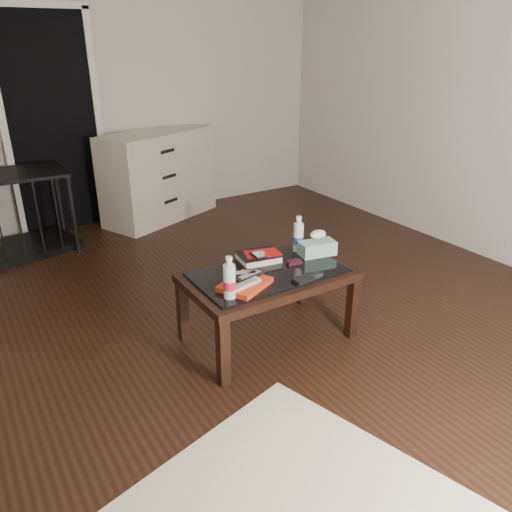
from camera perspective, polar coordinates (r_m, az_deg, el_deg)
The scene contains 18 objects.
ground at distance 3.38m, azimuth -4.36°, elevation -7.58°, with size 5.00×5.00×0.00m, color black.
room_shell at distance 2.90m, azimuth -5.40°, elevation 21.02°, with size 5.00×5.00×5.00m.
doorway at distance 5.18m, azimuth -22.23°, elevation 13.88°, with size 0.90×0.08×2.07m.
coffee_table at distance 3.02m, azimuth 1.44°, elevation -2.87°, with size 1.00×0.60×0.46m.
dresser at distance 5.30m, azimuth -11.05°, elevation 8.99°, with size 1.30×0.93×0.90m.
pet_crate at distance 4.84m, azimuth -25.63°, elevation 2.95°, with size 1.01×0.79×0.71m.
magazines at distance 2.81m, azimuth -1.27°, elevation -3.25°, with size 0.28×0.21×0.03m, color red.
remote_silver at distance 2.75m, azimuth -1.21°, elevation -3.22°, with size 0.20×0.05×0.02m, color #ADADB2.
remote_black_front at distance 2.85m, azimuth -0.72°, elevation -2.25°, with size 0.20×0.05×0.02m, color black.
remote_black_back at distance 2.87m, azimuth -1.53°, elevation -2.06°, with size 0.20×0.05×0.02m, color black.
textbook at distance 3.13m, azimuth 0.30°, elevation -0.11°, with size 0.25×0.20×0.05m, color black.
dvd_mailers at distance 3.12m, azimuth 0.49°, elevation 0.32°, with size 0.19×0.14×0.01m, color #B70D0C.
ipod at distance 3.07m, azimuth 0.27°, elevation 0.10°, with size 0.06×0.10×0.02m, color black.
flip_phone at distance 3.10m, azimuth 4.41°, elevation -0.70°, with size 0.09×0.05×0.02m, color black.
wallet at distance 2.89m, azimuth 5.42°, elevation -2.67°, with size 0.12×0.07×0.02m, color black.
water_bottle_left at distance 2.65m, azimuth -3.06°, elevation -2.46°, with size 0.07×0.07×0.24m, color silver.
water_bottle_right at distance 3.26m, azimuth 4.87°, elevation 2.55°, with size 0.07×0.07×0.24m, color silver.
tissue_box at distance 3.24m, azimuth 7.02°, elevation 0.90°, with size 0.23×0.12×0.09m, color teal.
Camera 1 is at (-1.31, -2.58, 1.74)m, focal length 35.00 mm.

